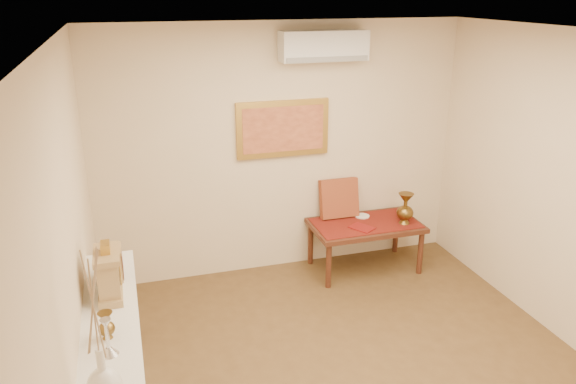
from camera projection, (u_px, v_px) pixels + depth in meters
name	position (u px, v px, depth m)	size (l,w,h in m)	color
ceiling	(382.00, 38.00, 3.53)	(4.50, 4.50, 0.00)	silver
wall_back	(282.00, 151.00, 6.02)	(4.00, 0.02, 2.70)	beige
wall_left	(73.00, 272.00, 3.45)	(0.02, 4.50, 2.70)	beige
white_vase	(97.00, 331.00, 2.66)	(0.18, 0.18, 0.96)	white
candlestick	(107.00, 337.00, 3.24)	(0.11, 0.11, 0.24)	silver
brass_urn_small	(106.00, 322.00, 3.40)	(0.10, 0.10, 0.23)	brown
table_cloth	(366.00, 223.00, 6.19)	(1.14, 0.59, 0.01)	maroon
brass_urn_tall	(405.00, 205.00, 6.11)	(0.19, 0.19, 0.42)	brown
plate	(362.00, 216.00, 6.36)	(0.17, 0.17, 0.01)	white
menu	(362.00, 228.00, 6.05)	(0.18, 0.25, 0.01)	maroon
cushion	(339.00, 198.00, 6.29)	(0.44, 0.10, 0.44)	maroon
display_ledge	(117.00, 382.00, 3.79)	(0.37, 2.02, 0.98)	white
mantel_clock	(109.00, 274.00, 3.84)	(0.17, 0.36, 0.41)	tan
wooden_chest	(112.00, 263.00, 4.09)	(0.16, 0.21, 0.24)	tan
low_table	(365.00, 229.00, 6.21)	(1.20, 0.70, 0.55)	#4D2417
painting	(283.00, 129.00, 5.91)	(1.00, 0.06, 0.60)	#B78F3A
ac_unit	(324.00, 46.00, 5.63)	(0.90, 0.25, 0.30)	silver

